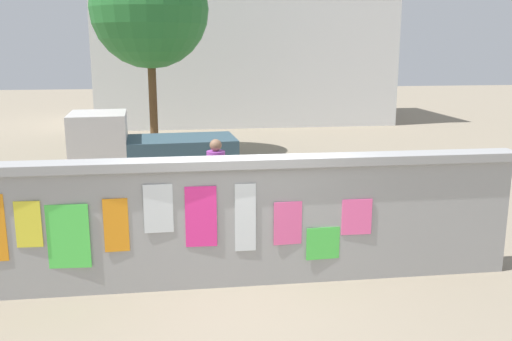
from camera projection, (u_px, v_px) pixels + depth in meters
name	position (u px, v px, depth m)	size (l,w,h in m)	color
ground	(210.00, 165.00, 15.58)	(60.00, 60.00, 0.00)	gray
poster_wall	(241.00, 220.00, 7.65)	(7.92, 0.42, 1.79)	#9A9A9A
auto_rickshaw_truck	(146.00, 154.00, 12.45)	(3.69, 1.72, 1.85)	black
motorcycle	(270.00, 222.00, 9.05)	(1.90, 0.56, 0.87)	black
bicycle_near	(361.00, 190.00, 11.45)	(1.71, 0.44, 0.95)	black
bicycle_far	(123.00, 230.00, 8.98)	(1.70, 0.44, 0.95)	black
person_walking	(216.00, 173.00, 10.17)	(0.47, 0.47, 1.62)	#3F994C
tree_roadside	(149.00, 9.00, 16.01)	(3.42, 3.42, 6.04)	brown
building_background	(242.00, 41.00, 24.58)	(12.63, 5.92, 6.93)	silver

